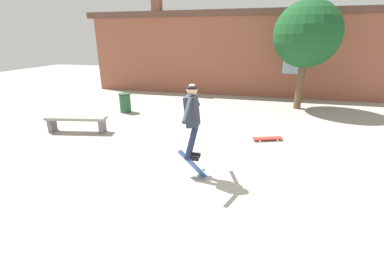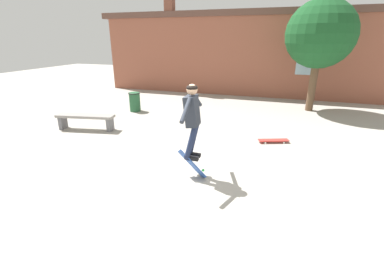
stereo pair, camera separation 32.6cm
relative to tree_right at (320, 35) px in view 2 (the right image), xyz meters
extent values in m
plane|color=#A39E93|center=(-3.18, -6.30, -2.87)|extent=(40.00, 40.00, 0.00)
cube|color=#93513D|center=(-3.18, 2.11, -1.00)|extent=(14.21, 0.40, 3.73)
cube|color=brown|center=(-3.18, 2.11, 1.01)|extent=(14.92, 0.52, 0.29)
cube|color=brown|center=(-6.79, 2.11, 1.64)|extent=(0.44, 0.44, 0.98)
cube|color=#99B7C6|center=(-0.22, 1.90, -1.25)|extent=(0.70, 0.02, 0.90)
cylinder|color=brown|center=(0.00, 0.00, -1.89)|extent=(0.28, 0.28, 1.96)
sphere|color=#194C23|center=(0.00, 0.00, 0.02)|extent=(2.48, 2.48, 2.48)
cube|color=gray|center=(-6.94, -4.66, -2.42)|extent=(1.86, 0.70, 0.08)
cube|color=slate|center=(-7.72, -4.80, -2.66)|extent=(0.18, 0.33, 0.41)
cube|color=slate|center=(-6.17, -4.51, -2.66)|extent=(0.18, 0.33, 0.41)
cylinder|color=#235633|center=(-6.59, -2.23, -2.49)|extent=(0.42, 0.42, 0.74)
torus|color=black|center=(-6.59, -2.23, -2.14)|extent=(0.46, 0.46, 0.04)
cube|color=#282D38|center=(-2.89, -6.37, -1.46)|extent=(0.29, 0.35, 0.62)
sphere|color=tan|center=(-2.89, -6.37, -1.04)|extent=(0.22, 0.22, 0.21)
ellipsoid|color=black|center=(-2.89, -6.37, -1.01)|extent=(0.23, 0.23, 0.12)
cylinder|color=#1E2847|center=(-2.89, -6.29, -2.08)|extent=(0.28, 0.16, 0.77)
cube|color=black|center=(-2.86, -6.29, -2.43)|extent=(0.26, 0.11, 0.07)
cylinder|color=#1E2847|center=(-2.88, -6.46, -2.08)|extent=(0.28, 0.17, 0.77)
cube|color=black|center=(-2.85, -6.46, -2.43)|extent=(0.26, 0.11, 0.07)
cylinder|color=#282D38|center=(-2.90, -5.98, -1.34)|extent=(0.10, 0.54, 0.38)
cylinder|color=#282D38|center=(-2.87, -6.77, -1.34)|extent=(0.10, 0.54, 0.38)
cube|color=#2D519E|center=(-2.87, -6.44, -2.57)|extent=(0.68, 0.16, 0.66)
cylinder|color=green|center=(-2.61, -6.49, -2.65)|extent=(0.07, 0.05, 0.07)
cylinder|color=green|center=(-2.73, -6.33, -2.77)|extent=(0.07, 0.05, 0.07)
cylinder|color=green|center=(-2.96, -6.49, -2.32)|extent=(0.07, 0.05, 0.07)
cylinder|color=green|center=(-3.08, -6.33, -2.44)|extent=(0.07, 0.05, 0.07)
cube|color=red|center=(-1.28, -3.97, -2.79)|extent=(0.85, 0.46, 0.02)
cylinder|color=silver|center=(-1.49, -4.16, -2.84)|extent=(0.06, 0.03, 0.05)
cylinder|color=silver|center=(-1.56, -3.97, -2.84)|extent=(0.06, 0.03, 0.05)
cylinder|color=silver|center=(-1.00, -3.98, -2.84)|extent=(0.06, 0.03, 0.05)
cylinder|color=silver|center=(-1.07, -3.79, -2.84)|extent=(0.06, 0.03, 0.05)
camera|label=1|loc=(-1.73, -11.03, -0.13)|focal=24.00mm
camera|label=2|loc=(-1.42, -10.94, -0.13)|focal=24.00mm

